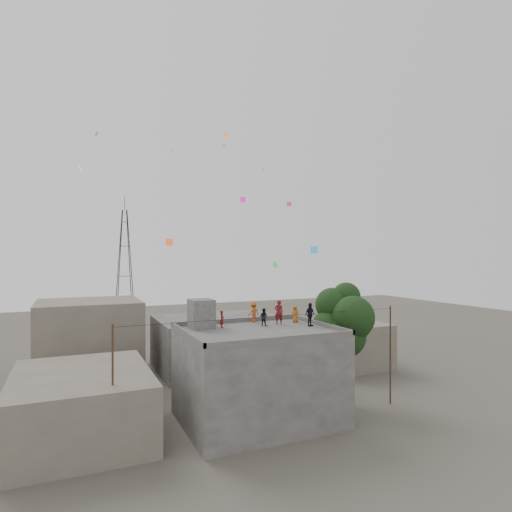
{
  "coord_description": "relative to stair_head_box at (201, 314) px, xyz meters",
  "views": [
    {
      "loc": [
        -11.77,
        -26.37,
        11.18
      ],
      "look_at": [
        0.23,
        0.84,
        11.15
      ],
      "focal_mm": 30.0,
      "sensor_mm": 36.0,
      "label": 1
    }
  ],
  "objects": [
    {
      "name": "person_red_child",
      "position": [
        1.34,
        -0.59,
        -0.39
      ],
      "size": [
        0.46,
        0.53,
        1.21
      ],
      "primitive_type": "imported",
      "rotation": [
        0.0,
        0.0,
        1.11
      ],
      "color": "maroon",
      "rests_on": "main_building"
    },
    {
      "name": "person_red_adult",
      "position": [
        5.69,
        -0.8,
        -0.11
      ],
      "size": [
        0.75,
        0.61,
        1.78
      ],
      "primitive_type": "imported",
      "rotation": [
        0.0,
        0.0,
        2.82
      ],
      "color": "maroon",
      "rests_on": "main_building"
    },
    {
      "name": "person_dark_child",
      "position": [
        4.38,
        -0.98,
        -0.36
      ],
      "size": [
        0.76,
        0.79,
        1.28
      ],
      "primitive_type": "imported",
      "rotation": [
        0.0,
        0.0,
        2.23
      ],
      "color": "black",
      "rests_on": "main_building"
    },
    {
      "name": "person_orange_child",
      "position": [
        7.25,
        -0.49,
        -0.37
      ],
      "size": [
        0.71,
        0.72,
        1.25
      ],
      "primitive_type": "imported",
      "rotation": [
        0.0,
        0.0,
        -0.8
      ],
      "color": "#B15E14",
      "rests_on": "main_building"
    },
    {
      "name": "transmission_tower",
      "position": [
        -0.8,
        37.4,
        1.97
      ],
      "size": [
        2.97,
        2.97,
        20.01
      ],
      "color": "black",
      "rests_on": "ground"
    },
    {
      "name": "neighbor_east",
      "position": [
        17.2,
        7.4,
        -4.9
      ],
      "size": [
        7.0,
        8.0,
        4.4
      ],
      "primitive_type": "cube",
      "color": "#625A4D",
      "rests_on": "ground"
    },
    {
      "name": "neighbor_west",
      "position": [
        -7.8,
        -0.6,
        -5.1
      ],
      "size": [
        8.0,
        10.0,
        4.0
      ],
      "primitive_type": "cube",
      "color": "#625A4D",
      "rests_on": "ground"
    },
    {
      "name": "person_orange_adult",
      "position": [
        4.36,
        0.8,
        -0.24
      ],
      "size": [
        1.1,
        0.82,
        1.53
      ],
      "primitive_type": "imported",
      "rotation": [
        0.0,
        0.0,
        -2.86
      ],
      "color": "#AF4A14",
      "rests_on": "main_building"
    },
    {
      "name": "ground",
      "position": [
        3.2,
        -2.6,
        -7.1
      ],
      "size": [
        140.0,
        140.0,
        0.0
      ],
      "primitive_type": "plane",
      "color": "#4B463D",
      "rests_on": "ground"
    },
    {
      "name": "utility_line",
      "position": [
        3.7,
        -3.85,
        -3.27
      ],
      "size": [
        20.12,
        0.62,
        7.4
      ],
      "color": "black",
      "rests_on": "ground"
    },
    {
      "name": "stair_head_box",
      "position": [
        0.0,
        0.0,
        0.0
      ],
      "size": [
        1.6,
        1.8,
        2.0
      ],
      "primitive_type": "cube",
      "color": "#484543",
      "rests_on": "main_building"
    },
    {
      "name": "neighbor_northwest",
      "position": [
        -6.8,
        13.4,
        -3.6
      ],
      "size": [
        9.0,
        8.0,
        7.0
      ],
      "primitive_type": "cube",
      "color": "#625A4D",
      "rests_on": "ground"
    },
    {
      "name": "kites",
      "position": [
        4.19,
        5.52,
        9.13
      ],
      "size": [
        19.19,
        18.13,
        12.88
      ],
      "color": "#FF5B1A",
      "rests_on": "ground"
    },
    {
      "name": "main_building",
      "position": [
        3.2,
        -2.6,
        -4.05
      ],
      "size": [
        10.0,
        8.0,
        6.1
      ],
      "color": "#484543",
      "rests_on": "ground"
    },
    {
      "name": "parapet",
      "position": [
        3.2,
        -2.6,
        -0.85
      ],
      "size": [
        10.0,
        8.0,
        0.3
      ],
      "color": "#484543",
      "rests_on": "main_building"
    },
    {
      "name": "tree",
      "position": [
        10.57,
        -2.0,
        -1.0
      ],
      "size": [
        4.9,
        4.6,
        9.1
      ],
      "color": "black",
      "rests_on": "ground"
    },
    {
      "name": "neighbor_north",
      "position": [
        5.2,
        11.4,
        -4.6
      ],
      "size": [
        12.0,
        9.0,
        5.0
      ],
      "primitive_type": "cube",
      "color": "#484543",
      "rests_on": "ground"
    },
    {
      "name": "person_dark_adult",
      "position": [
        7.35,
        -2.48,
        -0.16
      ],
      "size": [
        1.07,
        0.75,
        1.68
      ],
      "primitive_type": "imported",
      "rotation": [
        0.0,
        0.0,
        0.39
      ],
      "color": "black",
      "rests_on": "main_building"
    }
  ]
}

